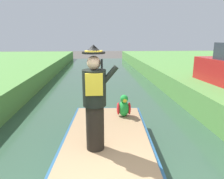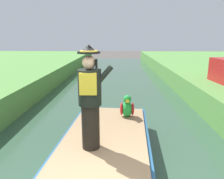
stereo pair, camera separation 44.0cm
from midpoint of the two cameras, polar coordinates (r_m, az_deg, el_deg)
boat at (r=4.40m, az=0.89°, el=-17.12°), size 2.08×4.31×0.61m
person_pirate at (r=3.64m, az=-2.49°, el=-2.61°), size 0.61×0.42×1.85m
parrot_plush at (r=5.35m, az=6.48°, el=-4.86°), size 0.36×0.35×0.57m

